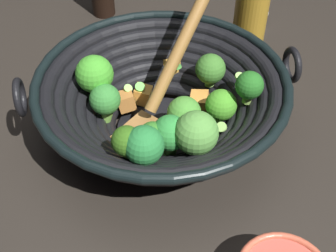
{
  "coord_description": "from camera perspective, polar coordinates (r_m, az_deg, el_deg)",
  "views": [
    {
      "loc": [
        -0.03,
        -0.48,
        0.49
      ],
      "look_at": [
        0.01,
        -0.02,
        0.03
      ],
      "focal_mm": 47.03,
      "sensor_mm": 36.0,
      "label": 1
    }
  ],
  "objects": [
    {
      "name": "ground_plane",
      "position": [
        0.69,
        -0.76,
        -0.73
      ],
      "size": [
        4.0,
        4.0,
        0.0
      ],
      "primitive_type": "plane",
      "color": "#28231E"
    },
    {
      "name": "garlic_bulb",
      "position": [
        0.95,
        11.59,
        14.21
      ],
      "size": [
        0.04,
        0.04,
        0.04
      ],
      "primitive_type": "sphere",
      "color": "silver",
      "rests_on": "ground"
    },
    {
      "name": "cooking_oil_bottle",
      "position": [
        0.82,
        10.67,
        13.95
      ],
      "size": [
        0.06,
        0.06,
        0.2
      ],
      "color": "#AD7F23",
      "rests_on": "ground"
    },
    {
      "name": "wok",
      "position": [
        0.64,
        -0.75,
        3.54
      ],
      "size": [
        0.4,
        0.37,
        0.27
      ],
      "color": "black",
      "rests_on": "ground"
    }
  ]
}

